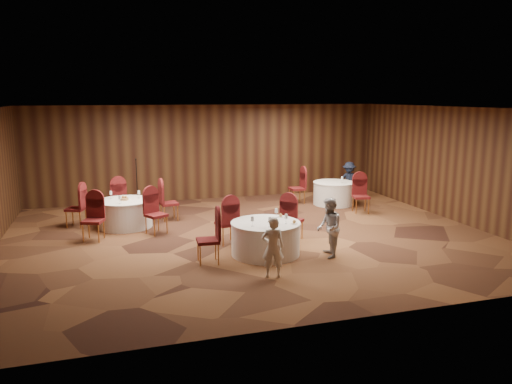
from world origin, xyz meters
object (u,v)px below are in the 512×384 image
object	(u,v)px
table_main	(266,238)
woman_b	(329,228)
table_right	(334,193)
table_left	(125,213)
woman_a	(273,247)
man_c	(349,180)
mic_stand	(138,196)

from	to	relation	value
table_main	woman_b	xyz separation A→B (m)	(1.28, -0.57, 0.29)
table_right	table_left	bearing A→B (deg)	-171.79
table_right	woman_b	distance (m)	5.49
woman_a	man_c	world-z (taller)	man_c
table_left	table_right	size ratio (longest dim) A/B	1.08
mic_stand	man_c	xyz separation A→B (m)	(7.07, -0.18, 0.16)
man_c	mic_stand	bearing A→B (deg)	-143.74
table_right	mic_stand	xyz separation A→B (m)	(-6.19, 0.84, 0.11)
table_main	woman_a	bearing A→B (deg)	-102.37
table_right	man_c	distance (m)	1.13
table_main	mic_stand	bearing A→B (deg)	115.33
mic_stand	man_c	size ratio (longest dim) A/B	1.28
table_main	woman_a	world-z (taller)	woman_a
mic_stand	woman_a	distance (m)	6.91
woman_a	table_main	bearing A→B (deg)	-88.77
table_main	mic_stand	world-z (taller)	mic_stand
mic_stand	table_left	bearing A→B (deg)	-104.08
table_left	mic_stand	distance (m)	1.85
woman_a	woman_b	world-z (taller)	woman_b
table_left	man_c	bearing A→B (deg)	12.09
table_main	mic_stand	xyz separation A→B (m)	(-2.45, 5.17, 0.11)
table_main	woman_a	xyz separation A→B (m)	(-0.31, -1.40, 0.23)
table_right	woman_a	bearing A→B (deg)	-125.29
table_left	table_right	world-z (taller)	same
table_main	woman_b	world-z (taller)	woman_b
man_c	table_left	bearing A→B (deg)	-130.17
table_right	woman_b	size ratio (longest dim) A/B	1.02
table_left	woman_a	xyz separation A→B (m)	(2.59, -4.77, 0.23)
woman_a	man_c	distance (m)	8.07
table_right	woman_a	world-z (taller)	woman_a
table_left	mic_stand	bearing A→B (deg)	75.92
table_right	woman_a	distance (m)	7.02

